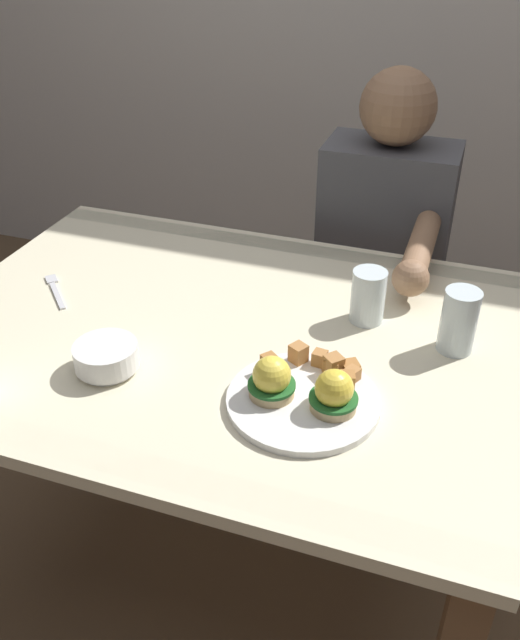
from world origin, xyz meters
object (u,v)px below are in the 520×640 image
(eggs_benedict_plate, at_px, (304,391))
(water_glass_near, at_px, (368,299))
(water_glass_far, at_px, (458,325))
(dining_table, at_px, (219,370))
(fork, at_px, (56,289))
(fruit_bowl, at_px, (106,357))
(diner_person, at_px, (381,256))

(eggs_benedict_plate, relative_size, water_glass_near, 2.38)
(water_glass_far, bearing_deg, water_glass_near, 165.63)
(dining_table, xyz_separation_m, water_glass_near, (0.28, 0.13, 0.16))
(dining_table, distance_m, fork, 0.41)
(water_glass_near, bearing_deg, fruit_bowl, -142.02)
(water_glass_near, bearing_deg, eggs_benedict_plate, -99.09)
(fork, bearing_deg, dining_table, -3.41)
(fork, bearing_deg, eggs_benedict_plate, -16.85)
(eggs_benedict_plate, relative_size, diner_person, 0.24)
(water_glass_far, bearing_deg, eggs_benedict_plate, -132.48)
(dining_table, relative_size, water_glass_far, 9.28)
(dining_table, height_order, fruit_bowl, fruit_bowl)
(dining_table, xyz_separation_m, fruit_bowl, (-0.14, -0.20, 0.14))
(fruit_bowl, bearing_deg, dining_table, 54.42)
(fruit_bowl, height_order, water_glass_near, water_glass_near)
(dining_table, relative_size, water_glass_near, 10.58)
(dining_table, distance_m, water_glass_near, 0.35)
(dining_table, bearing_deg, diner_person, 68.61)
(dining_table, height_order, water_glass_far, water_glass_far)
(diner_person, bearing_deg, fruit_bowl, -115.25)
(dining_table, distance_m, diner_person, 0.65)
(diner_person, bearing_deg, water_glass_far, -66.06)
(dining_table, relative_size, eggs_benedict_plate, 4.44)
(fruit_bowl, distance_m, water_glass_near, 0.53)
(fork, distance_m, water_glass_near, 0.69)
(dining_table, height_order, eggs_benedict_plate, eggs_benedict_plate)
(dining_table, xyz_separation_m, eggs_benedict_plate, (0.23, -0.17, 0.13))
(eggs_benedict_plate, distance_m, diner_person, 0.78)
(water_glass_far, height_order, diner_person, diner_person)
(fork, height_order, water_glass_near, water_glass_near)
(water_glass_near, xyz_separation_m, water_glass_far, (0.18, -0.05, 0.01))
(fork, distance_m, water_glass_far, 0.87)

